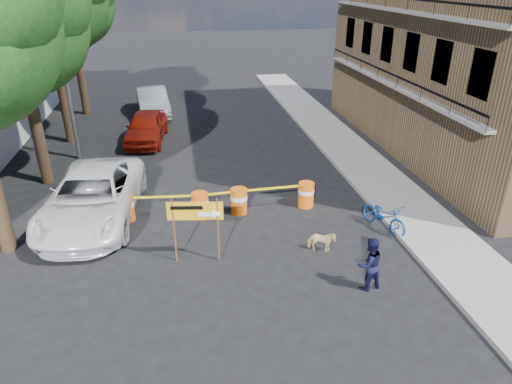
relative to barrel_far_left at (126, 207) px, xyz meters
name	(u,v)px	position (x,y,z in m)	size (l,w,h in m)	color
ground	(242,264)	(3.45, -3.25, -0.47)	(120.00, 120.00, 0.00)	black
sidewalk_east	(366,168)	(9.65, 2.75, -0.40)	(2.40, 40.00, 0.15)	gray
apartment_building	(491,13)	(15.45, 4.75, 5.53)	(8.00, 16.00, 12.00)	olive
tree_mid_a	(16,22)	(-3.29, 3.75, 5.53)	(5.25, 5.00, 8.68)	#332316
tree_far	(70,1)	(-3.29, 13.75, 5.74)	(5.04, 4.80, 8.84)	#332316
streetlamp	(64,59)	(-2.49, 6.25, 3.90)	(1.25, 0.18, 8.00)	gray
barrel_far_left	(126,207)	(0.00, 0.00, 0.00)	(0.58, 0.58, 0.90)	#ED530D
barrel_mid_left	(200,205)	(2.46, -0.23, 0.00)	(0.58, 0.58, 0.90)	#ED530D
barrel_mid_right	(239,200)	(3.80, -0.14, 0.00)	(0.58, 0.58, 0.90)	#ED530D
barrel_far_right	(306,194)	(6.21, -0.06, 0.00)	(0.58, 0.58, 0.90)	#ED530D
detour_sign	(203,216)	(2.42, -2.88, 1.00)	(1.55, 0.40, 2.00)	#592D19
pedestrian	(369,264)	(6.51, -4.91, 0.28)	(0.73, 0.57, 1.50)	black
bicycle	(386,204)	(8.25, -2.05, 0.43)	(0.63, 0.95, 1.81)	#1447A6
dog	(321,241)	(5.86, -3.00, -0.13)	(0.37, 0.82, 0.69)	#E4D282
suv_white	(93,197)	(-1.04, 0.25, 0.36)	(2.75, 5.96, 1.66)	white
sedan_red	(146,127)	(0.38, 8.09, 0.26)	(1.74, 4.32, 1.47)	maroon
sedan_silver	(152,101)	(0.55, 13.02, 0.30)	(1.64, 4.71, 1.55)	#B4B5BB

